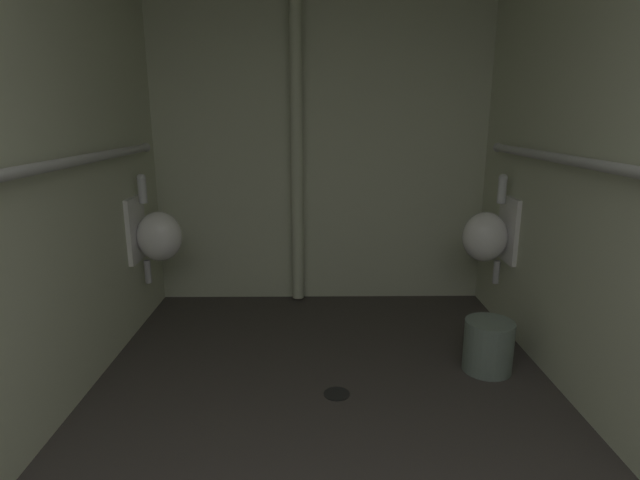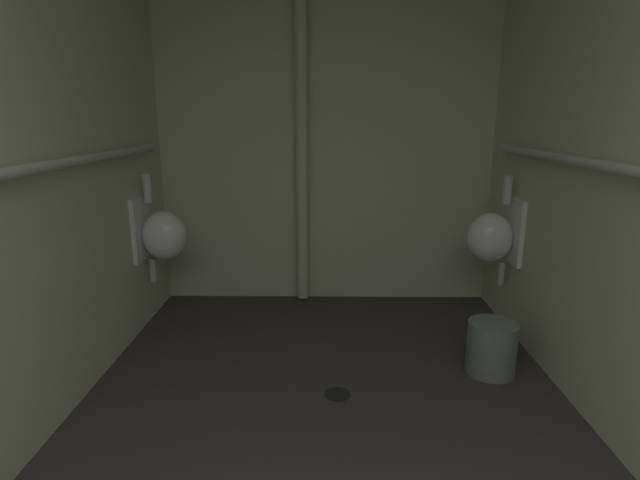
% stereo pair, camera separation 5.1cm
% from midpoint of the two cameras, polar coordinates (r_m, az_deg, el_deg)
% --- Properties ---
extents(floor, '(2.66, 4.27, 0.08)m').
position_cam_midpoint_polar(floor, '(2.33, 0.16, -25.56)').
color(floor, '#383330').
rests_on(floor, ground).
extents(wall_back, '(2.66, 0.06, 2.53)m').
position_cam_midpoint_polar(wall_back, '(3.91, -0.31, 11.39)').
color(wall_back, beige).
rests_on(wall_back, ground).
extents(urinal_left_mid, '(0.32, 0.30, 0.76)m').
position_cam_midpoint_polar(urinal_left_mid, '(3.58, -18.52, 0.57)').
color(urinal_left_mid, white).
extents(urinal_right_mid, '(0.32, 0.30, 0.76)m').
position_cam_midpoint_polar(urinal_right_mid, '(3.56, 18.18, 0.53)').
color(urinal_right_mid, white).
extents(standpipe_back_wall, '(0.09, 0.09, 2.48)m').
position_cam_midpoint_polar(standpipe_back_wall, '(3.80, -3.07, 11.29)').
color(standpipe_back_wall, beige).
rests_on(standpipe_back_wall, ground).
extents(floor_drain, '(0.14, 0.14, 0.01)m').
position_cam_midpoint_polar(floor_drain, '(2.79, 1.36, -17.04)').
color(floor_drain, black).
rests_on(floor_drain, ground).
extents(waste_bin, '(0.28, 0.28, 0.30)m').
position_cam_midpoint_polar(waste_bin, '(3.10, 18.12, -11.37)').
color(waste_bin, slate).
rests_on(waste_bin, ground).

